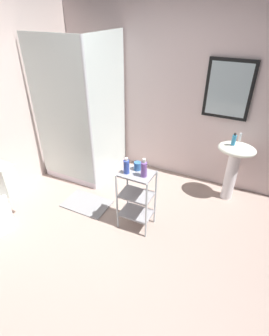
{
  "coord_description": "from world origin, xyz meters",
  "views": [
    {
      "loc": [
        0.98,
        -1.6,
        2.27
      ],
      "look_at": [
        -0.02,
        0.45,
        0.83
      ],
      "focal_mm": 28.03,
      "sensor_mm": 36.0,
      "label": 1
    }
  ],
  "objects_px": {
    "conditioner_bottle_purple": "(144,169)",
    "bath_mat": "(87,204)",
    "pedestal_sink": "(234,161)",
    "storage_cart": "(136,196)",
    "hand_soap_bottle": "(234,140)",
    "shampoo_bottle_blue": "(126,166)",
    "rinse_cup": "(137,166)",
    "shower_stall": "(87,146)"
  },
  "relations": [
    {
      "from": "shower_stall",
      "to": "rinse_cup",
      "type": "bearing_deg",
      "value": -29.67
    },
    {
      "from": "conditioner_bottle_purple",
      "to": "shampoo_bottle_blue",
      "type": "height_order",
      "value": "conditioner_bottle_purple"
    },
    {
      "from": "shower_stall",
      "to": "shampoo_bottle_blue",
      "type": "bearing_deg",
      "value": -35.5
    },
    {
      "from": "shower_stall",
      "to": "hand_soap_bottle",
      "type": "xyz_separation_m",
      "value": [
        2.0,
        0.26,
        0.41
      ]
    },
    {
      "from": "pedestal_sink",
      "to": "bath_mat",
      "type": "xyz_separation_m",
      "value": [
        -1.63,
        -0.98,
        -0.57
      ]
    },
    {
      "from": "storage_cart",
      "to": "shampoo_bottle_blue",
      "type": "bearing_deg",
      "value": -156.16
    },
    {
      "from": "conditioner_bottle_purple",
      "to": "bath_mat",
      "type": "bearing_deg",
      "value": 175.72
    },
    {
      "from": "hand_soap_bottle",
      "to": "rinse_cup",
      "type": "height_order",
      "value": "hand_soap_bottle"
    },
    {
      "from": "shower_stall",
      "to": "bath_mat",
      "type": "xyz_separation_m",
      "value": [
        0.42,
        -0.68,
        -0.45
      ]
    },
    {
      "from": "storage_cart",
      "to": "rinse_cup",
      "type": "relative_size",
      "value": 8.15
    },
    {
      "from": "storage_cart",
      "to": "bath_mat",
      "type": "distance_m",
      "value": 0.87
    },
    {
      "from": "shower_stall",
      "to": "storage_cart",
      "type": "bearing_deg",
      "value": -31.71
    },
    {
      "from": "storage_cart",
      "to": "pedestal_sink",
      "type": "bearing_deg",
      "value": 49.33
    },
    {
      "from": "shower_stall",
      "to": "rinse_cup",
      "type": "height_order",
      "value": "shower_stall"
    },
    {
      "from": "shampoo_bottle_blue",
      "to": "bath_mat",
      "type": "xyz_separation_m",
      "value": [
        -0.66,
        0.09,
        -0.81
      ]
    },
    {
      "from": "shower_stall",
      "to": "bath_mat",
      "type": "distance_m",
      "value": 0.92
    },
    {
      "from": "storage_cart",
      "to": "conditioner_bottle_purple",
      "type": "xyz_separation_m",
      "value": [
        0.09,
        -0.02,
        0.39
      ]
    },
    {
      "from": "pedestal_sink",
      "to": "rinse_cup",
      "type": "relative_size",
      "value": 8.92
    },
    {
      "from": "hand_soap_bottle",
      "to": "pedestal_sink",
      "type": "bearing_deg",
      "value": 32.2
    },
    {
      "from": "bath_mat",
      "to": "conditioner_bottle_purple",
      "type": "bearing_deg",
      "value": -4.28
    },
    {
      "from": "rinse_cup",
      "to": "shampoo_bottle_blue",
      "type": "bearing_deg",
      "value": -123.93
    },
    {
      "from": "storage_cart",
      "to": "shampoo_bottle_blue",
      "type": "distance_m",
      "value": 0.4
    },
    {
      "from": "conditioner_bottle_purple",
      "to": "bath_mat",
      "type": "distance_m",
      "value": 1.18
    },
    {
      "from": "shampoo_bottle_blue",
      "to": "hand_soap_bottle",
      "type": "bearing_deg",
      "value": 48.25
    },
    {
      "from": "conditioner_bottle_purple",
      "to": "rinse_cup",
      "type": "xyz_separation_m",
      "value": [
        -0.11,
        0.09,
        -0.04
      ]
    },
    {
      "from": "hand_soap_bottle",
      "to": "rinse_cup",
      "type": "bearing_deg",
      "value": -132.59
    },
    {
      "from": "pedestal_sink",
      "to": "hand_soap_bottle",
      "type": "xyz_separation_m",
      "value": [
        -0.06,
        -0.04,
        0.3
      ]
    },
    {
      "from": "storage_cart",
      "to": "conditioner_bottle_purple",
      "type": "bearing_deg",
      "value": -11.03
    },
    {
      "from": "hand_soap_bottle",
      "to": "conditioner_bottle_purple",
      "type": "relative_size",
      "value": 0.73
    },
    {
      "from": "hand_soap_bottle",
      "to": "shampoo_bottle_blue",
      "type": "xyz_separation_m",
      "value": [
        -0.92,
        -1.03,
        -0.06
      ]
    },
    {
      "from": "pedestal_sink",
      "to": "shampoo_bottle_blue",
      "type": "relative_size",
      "value": 4.38
    },
    {
      "from": "hand_soap_bottle",
      "to": "shampoo_bottle_blue",
      "type": "bearing_deg",
      "value": -131.75
    },
    {
      "from": "storage_cart",
      "to": "bath_mat",
      "type": "xyz_separation_m",
      "value": [
        -0.75,
        0.05,
        -0.43
      ]
    },
    {
      "from": "hand_soap_bottle",
      "to": "rinse_cup",
      "type": "distance_m",
      "value": 1.25
    },
    {
      "from": "pedestal_sink",
      "to": "bath_mat",
      "type": "distance_m",
      "value": 1.99
    },
    {
      "from": "shower_stall",
      "to": "hand_soap_bottle",
      "type": "distance_m",
      "value": 2.06
    },
    {
      "from": "shampoo_bottle_blue",
      "to": "storage_cart",
      "type": "bearing_deg",
      "value": 23.84
    },
    {
      "from": "hand_soap_bottle",
      "to": "shower_stall",
      "type": "bearing_deg",
      "value": -172.53
    },
    {
      "from": "shower_stall",
      "to": "shampoo_bottle_blue",
      "type": "height_order",
      "value": "shower_stall"
    },
    {
      "from": "conditioner_bottle_purple",
      "to": "shampoo_bottle_blue",
      "type": "distance_m",
      "value": 0.19
    },
    {
      "from": "pedestal_sink",
      "to": "storage_cart",
      "type": "xyz_separation_m",
      "value": [
        -0.88,
        -1.02,
        -0.14
      ]
    },
    {
      "from": "storage_cart",
      "to": "bath_mat",
      "type": "bearing_deg",
      "value": 176.56
    }
  ]
}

